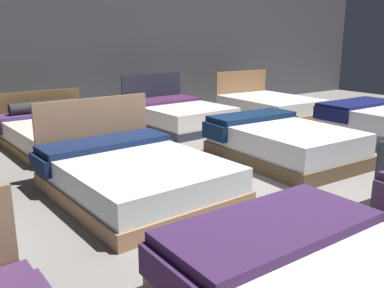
# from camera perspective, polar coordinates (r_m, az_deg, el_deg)

# --- Properties ---
(ground_plane) EXTENTS (18.00, 18.00, 0.02)m
(ground_plane) POSITION_cam_1_polar(r_m,az_deg,el_deg) (5.21, 6.62, -5.52)
(ground_plane) COLOR gray
(showroom_back_wall) EXTENTS (18.00, 0.06, 3.50)m
(showroom_back_wall) POSITION_cam_1_polar(r_m,az_deg,el_deg) (9.51, -15.08, 13.91)
(showroom_back_wall) COLOR #47474C
(showroom_back_wall) RESTS_ON ground_plane
(bed_5) EXTENTS (1.80, 2.22, 1.00)m
(bed_5) POSITION_cam_1_polar(r_m,az_deg,el_deg) (4.83, -7.97, -4.10)
(bed_5) COLOR #976E50
(bed_5) RESTS_ON ground_plane
(bed_6) EXTENTS (1.56, 2.06, 0.59)m
(bed_6) POSITION_cam_1_polar(r_m,az_deg,el_deg) (6.21, 12.28, 0.16)
(bed_6) COLOR brown
(bed_6) RESTS_ON ground_plane
(bed_7) EXTENTS (1.63, 1.95, 0.60)m
(bed_7) POSITION_cam_1_polar(r_m,az_deg,el_deg) (8.09, 24.78, 2.57)
(bed_7) COLOR #545A60
(bed_7) RESTS_ON ground_plane
(bed_9) EXTENTS (1.79, 2.26, 0.81)m
(bed_9) POSITION_cam_1_polar(r_m,az_deg,el_deg) (7.28, -17.47, 1.60)
(bed_9) COLOR brown
(bed_9) RESTS_ON ground_plane
(bed_10) EXTENTS (1.67, 2.07, 1.01)m
(bed_10) POSITION_cam_1_polar(r_m,az_deg,el_deg) (8.32, -2.01, 3.96)
(bed_10) COLOR #2A2D3A
(bed_10) RESTS_ON ground_plane
(bed_11) EXTENTS (1.68, 2.16, 0.95)m
(bed_11) POSITION_cam_1_polar(r_m,az_deg,el_deg) (9.75, 10.54, 5.10)
(bed_11) COLOR #9B6C46
(bed_11) RESTS_ON ground_plane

